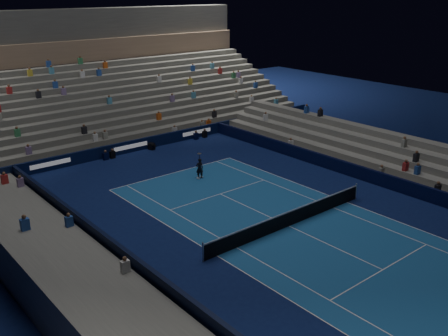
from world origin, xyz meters
TOP-DOWN VIEW (x-y plane):
  - ground at (0.00, 0.00)m, footprint 90.00×90.00m
  - court_surface at (0.00, 0.00)m, footprint 10.97×23.77m
  - sponsor_barrier_far at (0.00, 18.50)m, footprint 44.00×0.25m
  - sponsor_barrier_east at (9.70, 0.00)m, footprint 0.25×37.00m
  - sponsor_barrier_west at (-9.70, 0.00)m, footprint 0.25×37.00m
  - grandstand_main at (0.00, 27.90)m, footprint 44.00×15.20m
  - grandstand_east at (13.17, 0.00)m, footprint 5.00×37.00m
  - grandstand_west at (-13.17, 0.00)m, footprint 5.00×37.00m
  - tennis_net at (0.00, 0.00)m, footprint 12.90×0.10m
  - tennis_player at (0.76, 9.71)m, footprint 0.65×0.52m
  - broadcast_camera at (1.80, 17.95)m, footprint 0.55×0.94m

SIDE VIEW (x-z plane):
  - ground at x=0.00m, z-range 0.00..0.00m
  - court_surface at x=0.00m, z-range 0.00..0.01m
  - broadcast_camera at x=1.80m, z-range 0.01..0.58m
  - sponsor_barrier_far at x=0.00m, z-range 0.00..1.00m
  - sponsor_barrier_east at x=9.70m, z-range 0.00..1.00m
  - sponsor_barrier_west at x=-9.70m, z-range 0.00..1.00m
  - tennis_net at x=0.00m, z-range -0.05..1.05m
  - tennis_player at x=0.76m, z-range 0.00..1.54m
  - grandstand_east at x=13.17m, z-range -0.33..2.17m
  - grandstand_west at x=-13.17m, z-range -0.33..2.17m
  - grandstand_main at x=0.00m, z-range -2.22..8.98m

